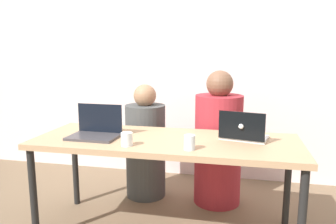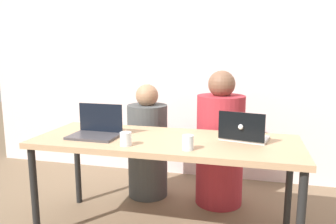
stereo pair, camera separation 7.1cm
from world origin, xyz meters
name	(u,v)px [view 1 (the left image)]	position (x,y,z in m)	size (l,w,h in m)	color
back_wall	(192,61)	(0.00, 1.26, 1.23)	(4.82, 0.10, 2.46)	silver
desk	(166,147)	(0.00, 0.00, 0.66)	(1.85, 0.70, 0.72)	tan
person_on_left	(146,147)	(-0.33, 0.61, 0.46)	(0.41, 0.41, 1.04)	#424445
person_on_right	(218,145)	(0.33, 0.61, 0.52)	(0.43, 0.43, 1.17)	#A22831
laptop_front_left	(96,130)	(-0.51, -0.05, 0.77)	(0.35, 0.27, 0.23)	#3D393E
laptop_back_right	(243,133)	(0.53, 0.09, 0.76)	(0.35, 0.28, 0.21)	silver
water_glass_right	(190,143)	(0.20, -0.22, 0.76)	(0.07, 0.07, 0.09)	silver
water_glass_left	(127,140)	(-0.21, -0.23, 0.76)	(0.08, 0.08, 0.09)	white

